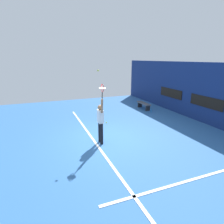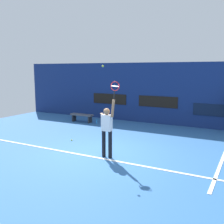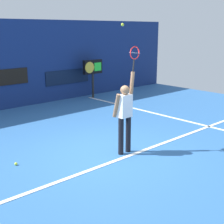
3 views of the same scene
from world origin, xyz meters
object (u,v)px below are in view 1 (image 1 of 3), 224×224
(court_bench, at_px, (144,104))
(water_bottle, at_px, (151,111))
(tennis_player, at_px, (101,121))
(tennis_racket, at_px, (102,89))
(tennis_ball, at_px, (98,70))
(spare_ball, at_px, (107,122))

(court_bench, relative_size, water_bottle, 5.83)
(court_bench, xyz_separation_m, water_bottle, (0.99, 0.00, -0.22))
(tennis_player, bearing_deg, water_bottle, 125.25)
(tennis_racket, xyz_separation_m, tennis_ball, (-0.43, -0.03, 0.67))
(tennis_ball, relative_size, spare_ball, 1.00)
(tennis_player, xyz_separation_m, tennis_racket, (0.30, -0.00, 1.38))
(water_bottle, distance_m, spare_ball, 3.69)
(water_bottle, height_order, spare_ball, water_bottle)
(court_bench, height_order, spare_ball, court_bench)
(tennis_player, xyz_separation_m, tennis_ball, (-0.13, -0.03, 2.06))
(water_bottle, xyz_separation_m, spare_ball, (0.97, -3.56, -0.09))
(tennis_ball, bearing_deg, water_bottle, 124.02)
(court_bench, xyz_separation_m, spare_ball, (1.95, -3.56, -0.30))
(tennis_racket, bearing_deg, water_bottle, 127.63)
(tennis_racket, distance_m, water_bottle, 6.32)
(tennis_racket, bearing_deg, spare_ball, 157.11)
(tennis_ball, relative_size, court_bench, 0.05)
(court_bench, distance_m, water_bottle, 1.01)
(spare_ball, bearing_deg, tennis_racket, -22.89)
(court_bench, bearing_deg, spare_ball, -61.24)
(tennis_player, xyz_separation_m, court_bench, (-4.29, 4.67, -0.67))
(court_bench, relative_size, spare_ball, 20.59)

